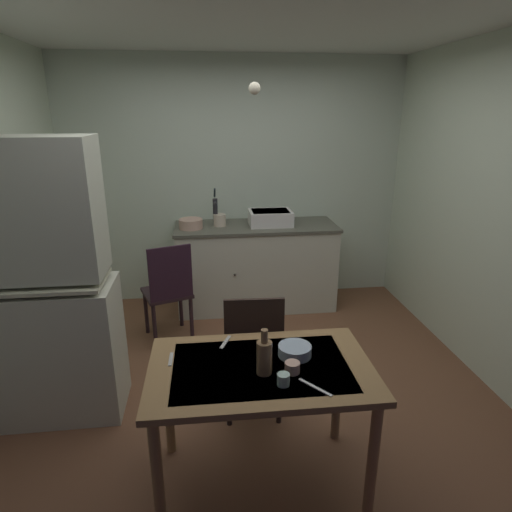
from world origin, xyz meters
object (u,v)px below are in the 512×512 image
hand_pump (215,209)px  serving_bowl_wide (295,351)px  glass_bottle (264,356)px  mug_dark (283,379)px  sink_basin (270,218)px  dining_table (261,383)px  chair_by_counter (169,290)px  hutch_cabinet (50,295)px  mixing_bowl_counter (191,224)px  chair_far_side (253,352)px

hand_pump → serving_bowl_wide: size_ratio=2.14×
hand_pump → glass_bottle: 2.53m
serving_bowl_wide → mug_dark: size_ratio=2.90×
sink_basin → glass_bottle: sink_basin is taller
sink_basin → dining_table: size_ratio=0.37×
dining_table → chair_by_counter: (-0.61, 1.72, -0.16)m
hand_pump → dining_table: 2.49m
sink_basin → hand_pump: 0.58m
serving_bowl_wide → hutch_cabinet: bearing=154.0°
mixing_bowl_counter → serving_bowl_wide: (0.60, -2.27, -0.16)m
hutch_cabinet → mixing_bowl_counter: (0.89, 1.54, 0.06)m
mixing_bowl_counter → dining_table: bearing=-80.3°
hutch_cabinet → mixing_bowl_counter: bearing=60.0°
mixing_bowl_counter → hand_pump: bearing=20.6°
hand_pump → glass_bottle: hand_pump is taller
hand_pump → mug_dark: 2.65m
hand_pump → dining_table: (0.15, -2.45, -0.41)m
sink_basin → serving_bowl_wide: size_ratio=2.42×
dining_table → serving_bowl_wide: 0.25m
hutch_cabinet → serving_bowl_wide: hutch_cabinet is taller
chair_by_counter → glass_bottle: glass_bottle is taller
hand_pump → mixing_bowl_counter: hand_pump is taller
chair_by_counter → dining_table: bearing=-70.4°
hutch_cabinet → sink_basin: (1.71, 1.59, 0.09)m
hand_pump → mug_dark: (0.24, -2.62, -0.28)m
hand_pump → chair_by_counter: size_ratio=0.41×
mixing_bowl_counter → chair_by_counter: mixing_bowl_counter is taller
hand_pump → chair_far_side: bearing=-84.5°
chair_by_counter → serving_bowl_wide: (0.81, -1.64, 0.29)m
glass_bottle → hutch_cabinet: bearing=146.2°
chair_far_side → mug_dark: (0.06, -0.76, 0.30)m
chair_far_side → serving_bowl_wide: size_ratio=5.16×
dining_table → serving_bowl_wide: size_ratio=6.52×
serving_bowl_wide → chair_by_counter: bearing=116.4°
hand_pump → dining_table: bearing=-86.5°
sink_basin → mug_dark: bearing=-97.3°
hutch_cabinet → dining_table: hutch_cabinet is taller
hand_pump → mixing_bowl_counter: 0.30m
sink_basin → hand_pump: (-0.57, 0.05, 0.09)m
dining_table → mug_dark: bearing=-63.1°
mug_dark → glass_bottle: 0.15m
serving_bowl_wide → glass_bottle: (-0.19, -0.15, 0.07)m
dining_table → chair_far_side: size_ratio=1.26×
mug_dark → mixing_bowl_counter: bearing=101.0°
hand_pump → chair_far_side: size_ratio=0.42×
sink_basin → mug_dark: (-0.33, -2.58, -0.19)m
chair_far_side → glass_bottle: (-0.02, -0.65, 0.37)m
sink_basin → mixing_bowl_counter: (-0.82, -0.05, -0.03)m
dining_table → hutch_cabinet: bearing=147.9°
chair_far_side → chair_by_counter: chair_by_counter is taller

